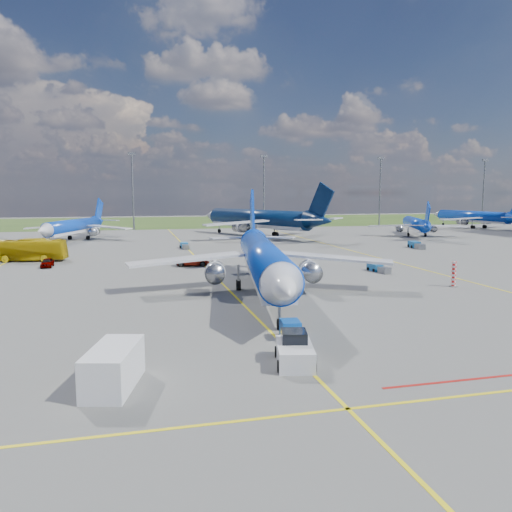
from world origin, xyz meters
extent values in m
plane|color=#525250|center=(0.00, 0.00, 0.00)|extent=(400.00, 400.00, 0.00)
cube|color=#2D4719|center=(0.00, 150.00, 0.00)|extent=(400.00, 80.00, 0.01)
cube|color=yellow|center=(0.00, 30.00, 0.01)|extent=(0.25, 160.00, 0.02)
cube|color=yellow|center=(0.00, -20.00, 0.01)|extent=(60.00, 0.25, 0.02)
cube|color=yellow|center=(-30.00, 40.00, 0.01)|extent=(0.25, 120.00, 0.02)
cube|color=yellow|center=(30.00, 40.00, 0.01)|extent=(0.25, 120.00, 0.02)
cube|color=#A5140F|center=(8.00, -18.00, 0.01)|extent=(10.00, 0.25, 0.02)
cylinder|color=slate|center=(-10.00, 110.00, 11.00)|extent=(0.50, 0.50, 22.00)
cube|color=slate|center=(-10.00, 110.00, 22.30)|extent=(2.20, 0.50, 0.80)
cylinder|color=slate|center=(30.00, 110.00, 11.00)|extent=(0.50, 0.50, 22.00)
cube|color=slate|center=(30.00, 110.00, 22.30)|extent=(2.20, 0.50, 0.80)
cylinder|color=slate|center=(70.00, 110.00, 11.00)|extent=(0.50, 0.50, 22.00)
cube|color=slate|center=(70.00, 110.00, 22.30)|extent=(2.20, 0.50, 0.80)
cylinder|color=slate|center=(110.00, 110.00, 11.00)|extent=(0.50, 0.50, 22.00)
cube|color=slate|center=(110.00, 110.00, 22.30)|extent=(2.20, 0.50, 0.80)
cylinder|color=red|center=(26.00, 8.00, 1.50)|extent=(0.50, 0.50, 3.00)
cube|color=silver|center=(-0.52, -12.94, 0.66)|extent=(3.14, 4.65, 1.32)
cube|color=black|center=(-0.38, -12.35, 1.57)|extent=(1.99, 2.14, 0.91)
cube|color=slate|center=(0.08, -10.37, 0.56)|extent=(0.80, 2.43, 0.20)
cube|color=blue|center=(0.92, -7.54, 0.71)|extent=(1.61, 1.92, 1.41)
cube|color=white|center=(-11.66, -14.13, 1.17)|extent=(3.57, 5.71, 2.33)
imported|color=#C09F0B|center=(-27.42, 43.90, 1.81)|extent=(13.33, 4.95, 3.63)
imported|color=#999999|center=(-22.84, 36.08, 0.66)|extent=(1.60, 3.91, 1.33)
imported|color=#999999|center=(-1.76, 32.13, 0.70)|extent=(5.15, 2.62, 1.39)
imported|color=#999999|center=(11.82, 44.03, 0.57)|extent=(2.53, 4.22, 1.15)
cube|color=#185B92|center=(22.67, 21.09, 0.50)|extent=(1.49, 2.47, 1.00)
cube|color=slate|center=(22.89, 18.74, 0.41)|extent=(1.26, 1.91, 0.82)
cube|color=#1C6BAA|center=(-0.49, 57.27, 0.55)|extent=(1.43, 2.62, 1.10)
cube|color=slate|center=(-0.46, 54.66, 0.45)|extent=(1.22, 2.02, 0.90)
cube|color=#195A97|center=(44.55, 46.80, 0.63)|extent=(2.08, 3.20, 1.25)
cube|color=slate|center=(44.05, 43.88, 0.51)|extent=(1.74, 2.48, 1.03)
camera|label=1|loc=(-10.37, -42.37, 10.93)|focal=35.00mm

